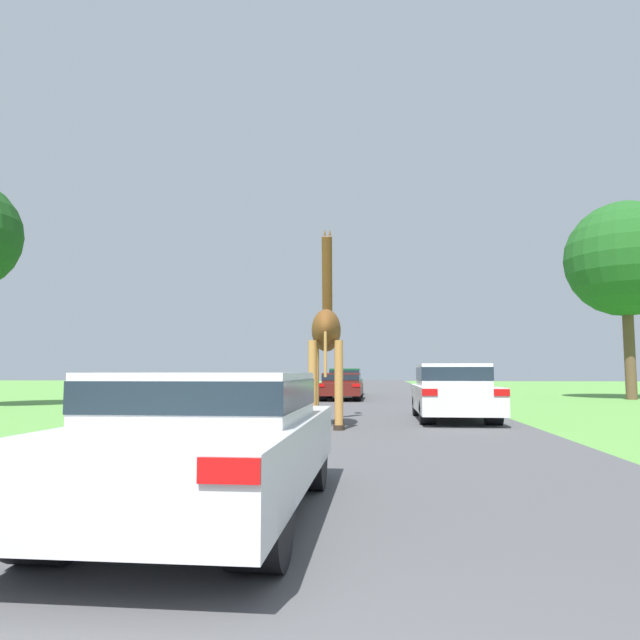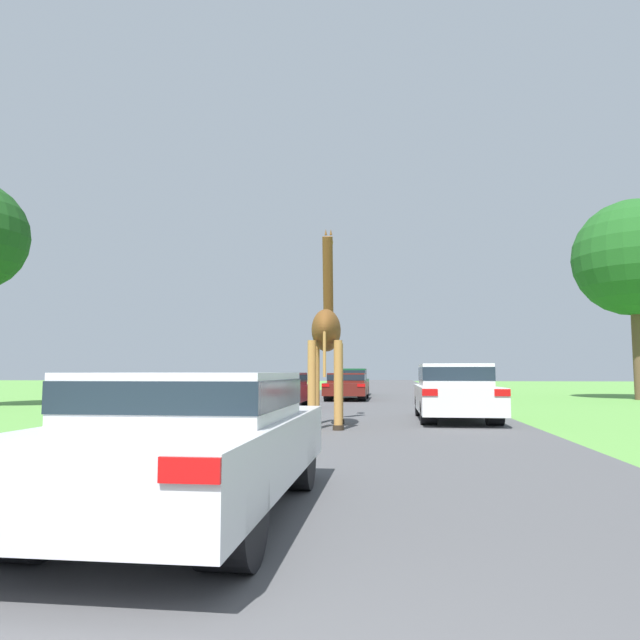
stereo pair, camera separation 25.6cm
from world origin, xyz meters
name	(u,v)px [view 2 (the right image)]	position (x,y,z in m)	size (l,w,h in m)	color
road	(375,395)	(0.00, 30.00, 0.00)	(8.09, 120.00, 0.00)	#4C4C4F
giraffe_near_road	(326,333)	(-0.67, 12.22, 2.16)	(0.92, 2.95, 4.98)	#B77F3D
car_lead_maroon	(192,437)	(-0.93, 3.88, 0.69)	(1.79, 4.19, 1.25)	silver
car_queue_right	(347,385)	(-1.14, 25.04, 0.65)	(1.83, 4.46, 1.21)	#561914
car_queue_left	(279,389)	(-3.10, 18.86, 0.66)	(1.91, 4.27, 1.23)	maroon
car_far_ahead	(352,381)	(-1.29, 30.09, 0.75)	(1.74, 4.23, 1.44)	#144C28
car_verge_right	(454,391)	(2.47, 14.32, 0.77)	(1.92, 4.62, 1.46)	silver
tree_left_edge	(634,258)	(12.03, 26.49, 6.49)	(5.36, 5.36, 9.20)	brown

